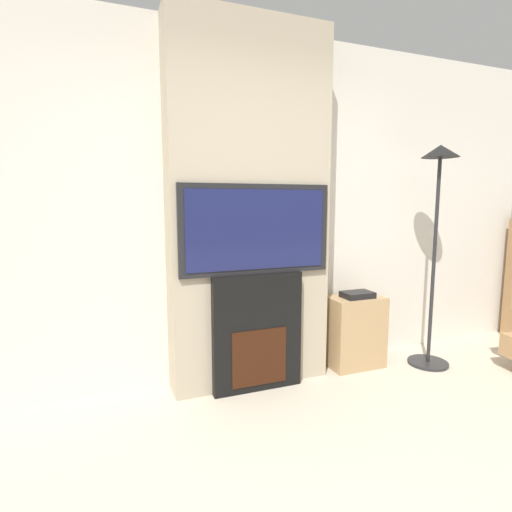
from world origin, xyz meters
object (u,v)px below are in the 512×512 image
object	(u,v)px
media_stand	(354,330)
television	(256,229)
floor_lamp	(437,212)
fireplace	(256,332)

from	to	relation	value
media_stand	television	bearing A→B (deg)	-174.06
television	floor_lamp	distance (m)	1.57
fireplace	television	distance (m)	0.77
fireplace	media_stand	world-z (taller)	fireplace
television	fireplace	bearing A→B (deg)	90.00
floor_lamp	media_stand	distance (m)	1.20
television	floor_lamp	xyz separation A→B (m)	(1.56, -0.12, 0.11)
fireplace	floor_lamp	distance (m)	1.79
floor_lamp	media_stand	size ratio (longest dim) A/B	2.84
fireplace	media_stand	distance (m)	0.95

